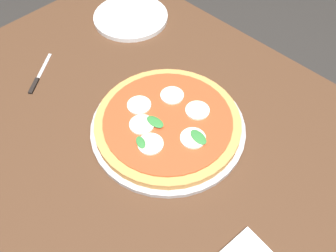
{
  "coord_description": "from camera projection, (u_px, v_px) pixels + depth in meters",
  "views": [
    {
      "loc": [
        0.4,
        -0.34,
        1.46
      ],
      "look_at": [
        0.03,
        0.03,
        0.79
      ],
      "focal_mm": 37.78,
      "sensor_mm": 36.0,
      "label": 1
    }
  ],
  "objects": [
    {
      "name": "dining_table",
      "position": [
        152.0,
        153.0,
        0.95
      ],
      "size": [
        1.24,
        0.91,
        0.78
      ],
      "color": "#4C301E",
      "rests_on": "ground_plane"
    },
    {
      "name": "plate_white",
      "position": [
        131.0,
        17.0,
        1.12
      ],
      "size": [
        0.24,
        0.24,
        0.01
      ],
      "primitive_type": "cylinder",
      "color": "white",
      "rests_on": "dining_table"
    },
    {
      "name": "knife",
      "position": [
        38.0,
        78.0,
        0.96
      ],
      "size": [
        0.1,
        0.13,
        0.01
      ],
      "color": "black",
      "rests_on": "dining_table"
    },
    {
      "name": "pizza",
      "position": [
        168.0,
        122.0,
        0.84
      ],
      "size": [
        0.35,
        0.35,
        0.03
      ],
      "color": "tan",
      "rests_on": "serving_tray"
    },
    {
      "name": "ground_plane",
      "position": [
        158.0,
        240.0,
        1.48
      ],
      "size": [
        6.0,
        6.0,
        0.0
      ],
      "primitive_type": "plane",
      "color": "#2D2B28"
    },
    {
      "name": "serving_tray",
      "position": [
        168.0,
        127.0,
        0.86
      ],
      "size": [
        0.37,
        0.37,
        0.01
      ],
      "primitive_type": "cylinder",
      "color": "#B2B2B7",
      "rests_on": "dining_table"
    }
  ]
}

